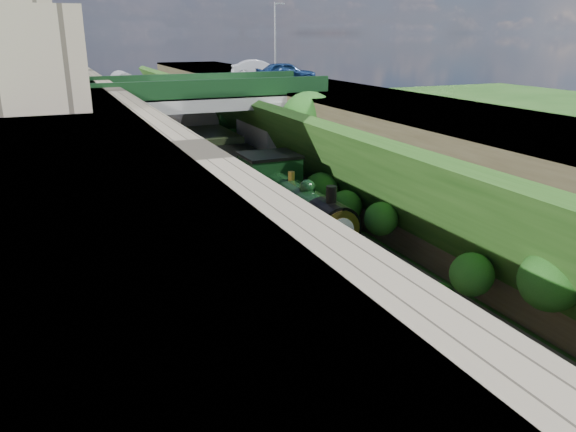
{
  "coord_description": "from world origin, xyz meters",
  "views": [
    {
      "loc": [
        -9.26,
        -13.26,
        9.96
      ],
      "look_at": [
        0.0,
        8.14,
        2.35
      ],
      "focal_mm": 35.0,
      "sensor_mm": 36.0,
      "label": 1
    }
  ],
  "objects_px": {
    "lamppost": "(276,39)",
    "car_blue": "(286,73)",
    "road_bridge": "(208,124)",
    "car_silver": "(259,69)",
    "tender": "(243,180)",
    "tree": "(309,123)",
    "locomotive": "(293,209)"
  },
  "relations": [
    {
      "from": "locomotive",
      "to": "lamppost",
      "type": "bearing_deg",
      "value": 69.96
    },
    {
      "from": "locomotive",
      "to": "car_silver",
      "type": "bearing_deg",
      "value": 73.06
    },
    {
      "from": "road_bridge",
      "to": "car_blue",
      "type": "xyz_separation_m",
      "value": [
        7.45,
        3.94,
        2.98
      ]
    },
    {
      "from": "road_bridge",
      "to": "car_blue",
      "type": "bearing_deg",
      "value": 27.86
    },
    {
      "from": "tree",
      "to": "locomotive",
      "type": "height_order",
      "value": "tree"
    },
    {
      "from": "lamppost",
      "to": "car_blue",
      "type": "distance_m",
      "value": 2.97
    },
    {
      "from": "locomotive",
      "to": "tender",
      "type": "distance_m",
      "value": 7.37
    },
    {
      "from": "tender",
      "to": "road_bridge",
      "type": "bearing_deg",
      "value": 92.33
    },
    {
      "from": "road_bridge",
      "to": "car_blue",
      "type": "distance_m",
      "value": 8.94
    },
    {
      "from": "tree",
      "to": "car_blue",
      "type": "distance_m",
      "value": 10.11
    },
    {
      "from": "locomotive",
      "to": "tender",
      "type": "relative_size",
      "value": 1.7
    },
    {
      "from": "car_blue",
      "to": "locomotive",
      "type": "xyz_separation_m",
      "value": [
        -7.2,
        -17.58,
        -5.17
      ]
    },
    {
      "from": "lamppost",
      "to": "car_blue",
      "type": "bearing_deg",
      "value": -82.35
    },
    {
      "from": "lamppost",
      "to": "car_blue",
      "type": "relative_size",
      "value": 1.26
    },
    {
      "from": "car_silver",
      "to": "road_bridge",
      "type": "bearing_deg",
      "value": 155.76
    },
    {
      "from": "locomotive",
      "to": "tender",
      "type": "xyz_separation_m",
      "value": [
        -0.0,
        7.36,
        -0.27
      ]
    },
    {
      "from": "lamppost",
      "to": "car_blue",
      "type": "xyz_separation_m",
      "value": [
        0.21,
        -1.58,
        -2.51
      ]
    },
    {
      "from": "road_bridge",
      "to": "car_silver",
      "type": "xyz_separation_m",
      "value": [
        7.32,
        9.56,
        2.95
      ]
    },
    {
      "from": "car_blue",
      "to": "tender",
      "type": "height_order",
      "value": "car_blue"
    },
    {
      "from": "road_bridge",
      "to": "locomotive",
      "type": "bearing_deg",
      "value": -88.93
    },
    {
      "from": "lamppost",
      "to": "car_silver",
      "type": "height_order",
      "value": "lamppost"
    },
    {
      "from": "lamppost",
      "to": "tender",
      "type": "distance_m",
      "value": 15.84
    },
    {
      "from": "car_silver",
      "to": "car_blue",
      "type": "bearing_deg",
      "value": -165.43
    },
    {
      "from": "tree",
      "to": "car_blue",
      "type": "xyz_separation_m",
      "value": [
        2.48,
        9.5,
        2.41
      ]
    },
    {
      "from": "lamppost",
      "to": "tender",
      "type": "bearing_deg",
      "value": -120.64
    },
    {
      "from": "tree",
      "to": "tender",
      "type": "bearing_deg",
      "value": -171.3
    },
    {
      "from": "tree",
      "to": "car_silver",
      "type": "height_order",
      "value": "car_silver"
    },
    {
      "from": "tree",
      "to": "road_bridge",
      "type": "bearing_deg",
      "value": 131.81
    },
    {
      "from": "road_bridge",
      "to": "locomotive",
      "type": "height_order",
      "value": "road_bridge"
    },
    {
      "from": "tree",
      "to": "car_blue",
      "type": "relative_size",
      "value": 1.39
    },
    {
      "from": "tree",
      "to": "tender",
      "type": "relative_size",
      "value": 1.1
    },
    {
      "from": "tree",
      "to": "tender",
      "type": "xyz_separation_m",
      "value": [
        -4.71,
        -0.72,
        -3.03
      ]
    }
  ]
}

